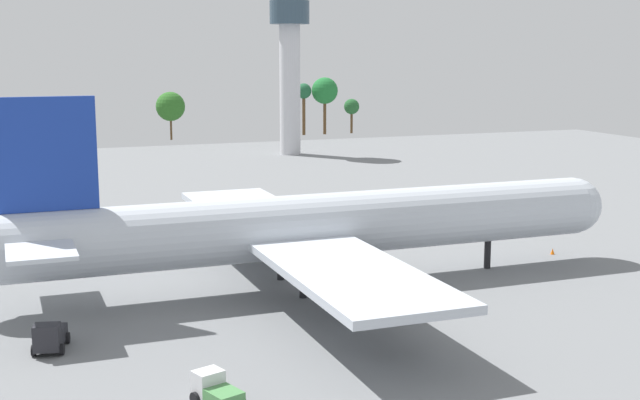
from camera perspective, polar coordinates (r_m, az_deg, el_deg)
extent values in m
plane|color=slate|center=(84.02, 0.00, -5.74)|extent=(259.96, 259.96, 0.00)
cylinder|color=silver|center=(82.59, 0.00, -1.68)|extent=(59.38, 6.13, 6.13)
sphere|color=silver|center=(97.00, 16.63, -0.35)|extent=(6.01, 6.01, 6.01)
cube|color=#19389E|center=(76.20, -17.84, 2.93)|extent=(8.31, 0.50, 9.82)
cube|color=silver|center=(72.49, -18.26, -3.10)|extent=(5.34, 9.20, 0.36)
cube|color=silver|center=(82.08, -18.60, -1.63)|extent=(5.34, 9.20, 0.36)
cube|color=silver|center=(68.65, 1.98, -4.89)|extent=(10.09, 25.24, 0.70)
cube|color=silver|center=(95.32, -4.76, -0.70)|extent=(10.09, 25.24, 0.70)
cylinder|color=gray|center=(72.82, 1.54, -5.35)|extent=(4.91, 2.58, 2.58)
cylinder|color=gray|center=(64.63, 4.72, -7.39)|extent=(4.91, 2.58, 2.58)
cylinder|color=gray|center=(92.36, -3.50, -2.07)|extent=(4.91, 2.58, 2.58)
cylinder|color=gray|center=(101.14, -5.08, -1.03)|extent=(4.91, 2.58, 2.58)
cylinder|color=black|center=(91.91, 11.16, -3.59)|extent=(0.70, 0.70, 3.00)
cylinder|color=black|center=(79.58, -1.14, -5.52)|extent=(0.70, 0.70, 3.00)
cylinder|color=black|center=(85.75, -2.66, -4.39)|extent=(0.70, 0.70, 3.00)
cube|color=#232328|center=(68.10, -17.84, -8.76)|extent=(2.21, 1.92, 2.01)
cube|color=#232328|center=(70.22, -17.50, -8.60)|extent=(2.49, 3.08, 1.03)
cylinder|color=black|center=(68.67, -18.65, -9.54)|extent=(0.48, 0.91, 0.87)
cylinder|color=black|center=(68.28, -16.91, -9.56)|extent=(0.48, 0.91, 0.87)
cylinder|color=black|center=(71.09, -18.23, -8.84)|extent=(0.48, 0.91, 0.87)
cylinder|color=black|center=(70.71, -16.56, -8.85)|extent=(0.48, 0.91, 0.87)
cube|color=silver|center=(57.27, -7.50, -12.07)|extent=(2.21, 1.97, 1.72)
cube|color=#4C8C4C|center=(56.00, -6.46, -13.02)|extent=(2.46, 2.70, 0.92)
cylinder|color=black|center=(58.12, -6.64, -12.63)|extent=(0.58, 1.00, 0.96)
cylinder|color=black|center=(57.14, -8.37, -13.08)|extent=(0.58, 1.00, 0.96)
cone|color=orange|center=(99.98, 15.33, -3.34)|extent=(0.48, 0.48, 0.68)
cylinder|color=silver|center=(188.92, -2.03, 7.39)|extent=(4.58, 4.58, 28.46)
cylinder|color=#334756|center=(188.91, -2.06, 12.46)|extent=(8.69, 8.69, 4.99)
cylinder|color=#51381E|center=(223.38, -9.96, 4.81)|extent=(0.55, 0.55, 6.38)
sphere|color=#2C6723|center=(222.97, -10.00, 6.20)|extent=(7.50, 7.50, 7.50)
cylinder|color=#51381E|center=(232.82, -1.09, 5.70)|extent=(0.87, 0.87, 10.72)
sphere|color=#205935|center=(232.42, -1.10, 7.32)|extent=(4.17, 4.17, 4.17)
cylinder|color=#51381E|center=(234.98, 0.32, 5.62)|extent=(0.85, 0.85, 9.80)
sphere|color=#217232|center=(234.55, 0.32, 7.35)|extent=(7.23, 7.23, 7.23)
cylinder|color=#51381E|center=(238.13, 2.13, 5.24)|extent=(0.68, 0.68, 6.15)
sphere|color=#255C2D|center=(237.81, 2.14, 6.28)|extent=(4.30, 4.30, 4.30)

